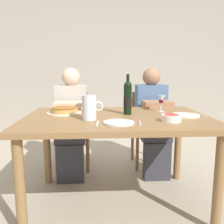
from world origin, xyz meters
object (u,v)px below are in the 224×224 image
(dinner_plate_right_setting, at_px, (119,123))
(diner_right, at_px, (153,117))
(dining_table, at_px, (117,127))
(dinner_plate_left_setting, at_px, (185,115))
(wine_glass_right_diner, at_px, (86,100))
(chair_right, at_px, (148,123))
(water_pitcher, at_px, (89,109))
(wine_glass_left_diner, at_px, (161,100))
(salad_bowl, at_px, (171,117))
(baked_tart, at_px, (64,110))
(wine_bottle, at_px, (128,98))
(diner_left, at_px, (71,119))
(chair_left, at_px, (73,124))

(dinner_plate_right_setting, bearing_deg, diner_right, 63.20)
(dining_table, bearing_deg, dinner_plate_left_setting, -2.32)
(wine_glass_right_diner, distance_m, chair_right, 1.02)
(water_pitcher, height_order, wine_glass_left_diner, water_pitcher)
(diner_right, bearing_deg, water_pitcher, 48.08)
(dinner_plate_left_setting, bearing_deg, dining_table, 177.68)
(salad_bowl, distance_m, diner_right, 0.89)
(salad_bowl, bearing_deg, baked_tart, 155.37)
(dining_table, relative_size, chair_right, 1.72)
(wine_bottle, distance_m, dinner_plate_left_setting, 0.49)
(wine_glass_left_diner, height_order, wine_glass_right_diner, wine_glass_left_diner)
(wine_glass_right_diner, bearing_deg, wine_glass_left_diner, -4.94)
(salad_bowl, bearing_deg, dining_table, 150.19)
(dinner_plate_left_setting, height_order, chair_right, chair_right)
(dining_table, distance_m, dinner_plate_right_setting, 0.28)
(dinner_plate_right_setting, xyz_separation_m, diner_left, (-0.44, 0.91, -0.15))
(dining_table, bearing_deg, dinner_plate_right_setting, -91.93)
(wine_bottle, relative_size, water_pitcher, 1.82)
(chair_left, bearing_deg, dinner_plate_left_setting, 136.67)
(chair_left, bearing_deg, dining_table, 115.71)
(wine_bottle, height_order, dinner_plate_right_setting, wine_bottle)
(wine_glass_right_diner, height_order, chair_left, wine_glass_right_diner)
(dinner_plate_left_setting, distance_m, diner_right, 0.70)
(dining_table, height_order, water_pitcher, water_pitcher)
(chair_left, relative_size, diner_left, 0.75)
(wine_glass_right_diner, height_order, chair_right, wine_glass_right_diner)
(wine_bottle, bearing_deg, wine_glass_right_diner, 154.34)
(water_pitcher, xyz_separation_m, diner_left, (-0.23, 0.76, -0.23))
(wine_glass_left_diner, xyz_separation_m, chair_right, (0.03, 0.68, -0.37))
(wine_glass_left_diner, xyz_separation_m, dinner_plate_right_setting, (-0.43, -0.47, -0.10))
(baked_tart, bearing_deg, diner_left, 89.50)
(water_pitcher, distance_m, salad_bowl, 0.61)
(wine_glass_right_diner, bearing_deg, dinner_plate_right_setting, -63.89)
(chair_left, distance_m, diner_right, 0.94)
(wine_bottle, bearing_deg, diner_left, 134.38)
(dining_table, bearing_deg, wine_glass_right_diner, 135.37)
(wine_bottle, relative_size, salad_bowl, 2.33)
(wine_bottle, distance_m, dinner_plate_right_setting, 0.39)
(dining_table, height_order, baked_tart, baked_tart)
(diner_left, bearing_deg, water_pitcher, 105.07)
(baked_tart, height_order, dinner_plate_left_setting, baked_tart)
(dinner_plate_left_setting, bearing_deg, baked_tart, 169.55)
(baked_tart, xyz_separation_m, wine_glass_right_diner, (0.18, 0.10, 0.08))
(wine_glass_left_diner, bearing_deg, wine_bottle, -160.12)
(dinner_plate_right_setting, relative_size, chair_left, 0.25)
(dinner_plate_right_setting, bearing_deg, diner_left, 115.78)
(salad_bowl, xyz_separation_m, chair_right, (0.07, 1.10, -0.29))
(chair_left, xyz_separation_m, diner_left, (0.00, -0.24, 0.12))
(water_pitcher, xyz_separation_m, dinner_plate_right_setting, (0.21, -0.14, -0.08))
(chair_right, bearing_deg, dinner_plate_left_setting, 95.93)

